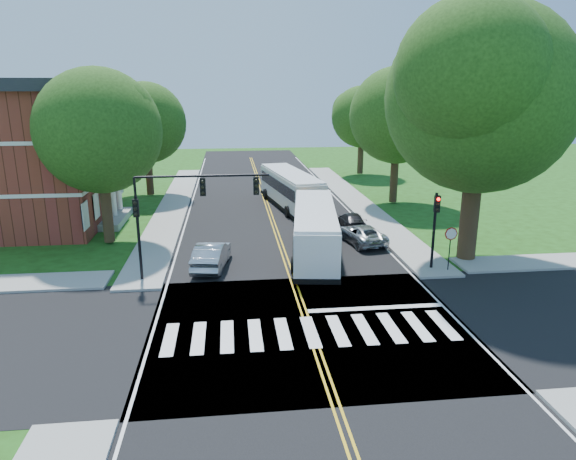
{
  "coord_description": "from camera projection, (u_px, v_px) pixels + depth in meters",
  "views": [
    {
      "loc": [
        -3.3,
        -20.48,
        10.23
      ],
      "look_at": [
        -0.07,
        7.45,
        2.4
      ],
      "focal_mm": 32.0,
      "sensor_mm": 36.0,
      "label": 1
    }
  ],
  "objects": [
    {
      "name": "edge_line_e",
      "position": [
        347.0,
        209.0,
        44.51
      ],
      "size": [
        0.12,
        70.0,
        0.01
      ],
      "primitive_type": "cube",
      "color": "silver",
      "rests_on": "road"
    },
    {
      "name": "tree_east_mid",
      "position": [
        398.0,
        116.0,
        44.84
      ],
      "size": [
        8.4,
        8.4,
        11.93
      ],
      "color": "#362515",
      "rests_on": "ground"
    },
    {
      "name": "signal_nw",
      "position": [
        181.0,
        202.0,
        27.04
      ],
      "size": [
        7.15,
        0.46,
        5.66
      ],
      "color": "black",
      "rests_on": "ground"
    },
    {
      "name": "signal_ne",
      "position": [
        435.0,
        221.0,
        28.98
      ],
      "size": [
        0.3,
        0.46,
        4.4
      ],
      "color": "black",
      "rests_on": "ground"
    },
    {
      "name": "stop_sign",
      "position": [
        451.0,
        238.0,
        28.88
      ],
      "size": [
        0.76,
        0.08,
        2.53
      ],
      "color": "black",
      "rests_on": "ground"
    },
    {
      "name": "bus_lead",
      "position": [
        315.0,
        229.0,
        32.31
      ],
      "size": [
        4.18,
        11.91,
        3.02
      ],
      "rotation": [
        0.0,
        0.0,
        3.0
      ],
      "color": "silver",
      "rests_on": "road"
    },
    {
      "name": "stop_bar",
      "position": [
        376.0,
        308.0,
        24.63
      ],
      "size": [
        6.6,
        0.4,
        0.01
      ],
      "primitive_type": "cube",
      "color": "silver",
      "rests_on": "road"
    },
    {
      "name": "hatchback",
      "position": [
        211.0,
        255.0,
        29.94
      ],
      "size": [
        2.34,
        4.85,
        1.53
      ],
      "primitive_type": "imported",
      "rotation": [
        0.0,
        0.0,
        2.98
      ],
      "color": "#ADAFB4",
      "rests_on": "road"
    },
    {
      "name": "cross_road",
      "position": [
        309.0,
        327.0,
        22.71
      ],
      "size": [
        60.0,
        12.0,
        0.01
      ],
      "primitive_type": "cube",
      "color": "black",
      "rests_on": "ground"
    },
    {
      "name": "sidewalk_ne",
      "position": [
        356.0,
        201.0,
        47.53
      ],
      "size": [
        2.6,
        40.0,
        0.15
      ],
      "primitive_type": "cube",
      "color": "gray",
      "rests_on": "ground"
    },
    {
      "name": "tree_west_far",
      "position": [
        146.0,
        123.0,
        48.33
      ],
      "size": [
        7.6,
        7.6,
        10.67
      ],
      "color": "#362515",
      "rests_on": "ground"
    },
    {
      "name": "tree_ne_big",
      "position": [
        481.0,
        99.0,
        29.0
      ],
      "size": [
        10.8,
        10.8,
        14.91
      ],
      "color": "#362515",
      "rests_on": "ground"
    },
    {
      "name": "ground",
      "position": [
        309.0,
        327.0,
        22.71
      ],
      "size": [
        140.0,
        140.0,
        0.0
      ],
      "primitive_type": "plane",
      "color": "#1D4010",
      "rests_on": "ground"
    },
    {
      "name": "edge_line_w",
      "position": [
        189.0,
        214.0,
        43.01
      ],
      "size": [
        0.12,
        70.0,
        0.01
      ],
      "primitive_type": "cube",
      "color": "silver",
      "rests_on": "road"
    },
    {
      "name": "sidewalk_nw",
      "position": [
        174.0,
        206.0,
        45.7
      ],
      "size": [
        2.6,
        40.0,
        0.15
      ],
      "primitive_type": "cube",
      "color": "gray",
      "rests_on": "ground"
    },
    {
      "name": "center_line",
      "position": [
        269.0,
        211.0,
        43.76
      ],
      "size": [
        0.36,
        70.0,
        0.01
      ],
      "primitive_type": "cube",
      "color": "gold",
      "rests_on": "road"
    },
    {
      "name": "suv",
      "position": [
        362.0,
        234.0,
        34.78
      ],
      "size": [
        2.9,
        4.89,
        1.28
      ],
      "primitive_type": "imported",
      "rotation": [
        0.0,
        0.0,
        3.32
      ],
      "color": "#B2B6BA",
      "rests_on": "road"
    },
    {
      "name": "crosswalk",
      "position": [
        311.0,
        332.0,
        22.23
      ],
      "size": [
        12.6,
        3.0,
        0.01
      ],
      "primitive_type": "cube",
      "color": "silver",
      "rests_on": "road"
    },
    {
      "name": "dark_sedan",
      "position": [
        352.0,
        220.0,
        38.55
      ],
      "size": [
        1.69,
        4.03,
        1.16
      ],
      "primitive_type": "imported",
      "rotation": [
        0.0,
        0.0,
        3.12
      ],
      "color": "black",
      "rests_on": "road"
    },
    {
      "name": "tree_west_near",
      "position": [
        99.0,
        131.0,
        32.82
      ],
      "size": [
        8.0,
        8.0,
        11.4
      ],
      "color": "#362515",
      "rests_on": "ground"
    },
    {
      "name": "bus_follow",
      "position": [
        290.0,
        189.0,
        45.04
      ],
      "size": [
        4.54,
        12.21,
        3.09
      ],
      "rotation": [
        0.0,
        0.0,
        3.31
      ],
      "color": "silver",
      "rests_on": "road"
    },
    {
      "name": "road",
      "position": [
        273.0,
        223.0,
        39.94
      ],
      "size": [
        14.0,
        96.0,
        0.01
      ],
      "primitive_type": "cube",
      "color": "black",
      "rests_on": "ground"
    },
    {
      "name": "tree_east_far",
      "position": [
        362.0,
        117.0,
        60.53
      ],
      "size": [
        7.2,
        7.2,
        10.34
      ],
      "color": "#362515",
      "rests_on": "ground"
    }
  ]
}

